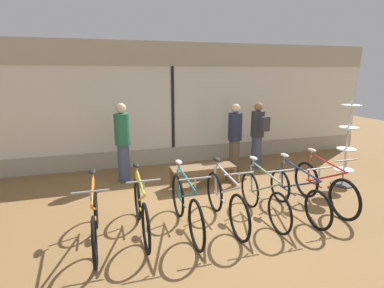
{
  "coord_description": "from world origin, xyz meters",
  "views": [
    {
      "loc": [
        -1.79,
        -4.45,
        2.46
      ],
      "look_at": [
        0.0,
        1.5,
        0.95
      ],
      "focal_mm": 28.0,
      "sensor_mm": 36.0,
      "label": 1
    }
  ],
  "objects_px": {
    "bicycle_far_right": "(323,187)",
    "customer_near_rack": "(258,133)",
    "bicycle_center_right": "(263,197)",
    "bicycle_right": "(297,194)",
    "display_bench": "(203,170)",
    "bicycle_center_left": "(186,206)",
    "customer_by_window": "(123,141)",
    "bicycle_far_left": "(95,219)",
    "bicycle_center": "(225,201)",
    "bicycle_left": "(141,209)",
    "accessory_rack": "(346,152)",
    "customer_mid_floor": "(235,137)"
  },
  "relations": [
    {
      "from": "bicycle_far_right",
      "to": "customer_by_window",
      "type": "height_order",
      "value": "customer_by_window"
    },
    {
      "from": "bicycle_far_left",
      "to": "bicycle_center",
      "type": "relative_size",
      "value": 1.0
    },
    {
      "from": "bicycle_center_right",
      "to": "bicycle_left",
      "type": "bearing_deg",
      "value": 177.16
    },
    {
      "from": "bicycle_far_left",
      "to": "display_bench",
      "type": "bearing_deg",
      "value": 36.96
    },
    {
      "from": "bicycle_far_left",
      "to": "bicycle_center",
      "type": "distance_m",
      "value": 2.04
    },
    {
      "from": "bicycle_center_left",
      "to": "customer_near_rack",
      "type": "xyz_separation_m",
      "value": [
        2.63,
        2.56,
        0.51
      ]
    },
    {
      "from": "bicycle_left",
      "to": "display_bench",
      "type": "height_order",
      "value": "bicycle_left"
    },
    {
      "from": "customer_by_window",
      "to": "accessory_rack",
      "type": "bearing_deg",
      "value": -19.06
    },
    {
      "from": "customer_mid_floor",
      "to": "display_bench",
      "type": "bearing_deg",
      "value": -146.23
    },
    {
      "from": "bicycle_center_right",
      "to": "bicycle_right",
      "type": "distance_m",
      "value": 0.66
    },
    {
      "from": "bicycle_far_left",
      "to": "bicycle_center_right",
      "type": "xyz_separation_m",
      "value": [
        2.72,
        -0.0,
        -0.0
      ]
    },
    {
      "from": "bicycle_far_right",
      "to": "customer_near_rack",
      "type": "relative_size",
      "value": 1.01
    },
    {
      "from": "bicycle_center",
      "to": "bicycle_center_right",
      "type": "distance_m",
      "value": 0.69
    },
    {
      "from": "bicycle_left",
      "to": "customer_near_rack",
      "type": "relative_size",
      "value": 1.01
    },
    {
      "from": "bicycle_center_right",
      "to": "bicycle_center_left",
      "type": "bearing_deg",
      "value": -179.47
    },
    {
      "from": "bicycle_far_right",
      "to": "accessory_rack",
      "type": "relative_size",
      "value": 0.92
    },
    {
      "from": "bicycle_far_right",
      "to": "customer_by_window",
      "type": "bearing_deg",
      "value": 144.86
    },
    {
      "from": "customer_near_rack",
      "to": "customer_by_window",
      "type": "distance_m",
      "value": 3.4
    },
    {
      "from": "bicycle_center_left",
      "to": "bicycle_right",
      "type": "xyz_separation_m",
      "value": [
        2.02,
        -0.0,
        -0.04
      ]
    },
    {
      "from": "display_bench",
      "to": "customer_near_rack",
      "type": "distance_m",
      "value": 2.06
    },
    {
      "from": "bicycle_center_right",
      "to": "customer_near_rack",
      "type": "bearing_deg",
      "value": 63.55
    },
    {
      "from": "accessory_rack",
      "to": "bicycle_center_left",
      "type": "bearing_deg",
      "value": -167.0
    },
    {
      "from": "bicycle_left",
      "to": "display_bench",
      "type": "xyz_separation_m",
      "value": [
        1.54,
        1.56,
        -0.02
      ]
    },
    {
      "from": "bicycle_left",
      "to": "customer_near_rack",
      "type": "bearing_deg",
      "value": 36.4
    },
    {
      "from": "bicycle_center",
      "to": "bicycle_far_left",
      "type": "bearing_deg",
      "value": -179.66
    },
    {
      "from": "bicycle_far_left",
      "to": "customer_by_window",
      "type": "bearing_deg",
      "value": 76.54
    },
    {
      "from": "bicycle_left",
      "to": "display_bench",
      "type": "relative_size",
      "value": 1.23
    },
    {
      "from": "bicycle_far_left",
      "to": "bicycle_right",
      "type": "relative_size",
      "value": 1.0
    },
    {
      "from": "bicycle_left",
      "to": "accessory_rack",
      "type": "height_order",
      "value": "accessory_rack"
    },
    {
      "from": "bicycle_far_right",
      "to": "customer_by_window",
      "type": "xyz_separation_m",
      "value": [
        -3.42,
        2.41,
        0.56
      ]
    },
    {
      "from": "bicycle_center_left",
      "to": "bicycle_right",
      "type": "bearing_deg",
      "value": -0.12
    },
    {
      "from": "bicycle_center_right",
      "to": "customer_mid_floor",
      "type": "distance_m",
      "value": 2.49
    },
    {
      "from": "display_bench",
      "to": "customer_by_window",
      "type": "relative_size",
      "value": 0.78
    },
    {
      "from": "bicycle_left",
      "to": "customer_mid_floor",
      "type": "xyz_separation_m",
      "value": [
        2.59,
        2.27,
        0.5
      ]
    },
    {
      "from": "bicycle_center_left",
      "to": "bicycle_center",
      "type": "distance_m",
      "value": 0.68
    },
    {
      "from": "accessory_rack",
      "to": "customer_near_rack",
      "type": "relative_size",
      "value": 1.1
    },
    {
      "from": "bicycle_center_right",
      "to": "accessory_rack",
      "type": "xyz_separation_m",
      "value": [
        2.51,
        0.88,
        0.38
      ]
    },
    {
      "from": "bicycle_center",
      "to": "bicycle_far_right",
      "type": "xyz_separation_m",
      "value": [
        1.98,
        0.06,
        -0.01
      ]
    },
    {
      "from": "bicycle_far_left",
      "to": "customer_near_rack",
      "type": "bearing_deg",
      "value": 32.53
    },
    {
      "from": "bicycle_left",
      "to": "customer_by_window",
      "type": "xyz_separation_m",
      "value": [
        -0.08,
        2.38,
        0.55
      ]
    },
    {
      "from": "bicycle_center_left",
      "to": "customer_near_rack",
      "type": "bearing_deg",
      "value": 44.21
    },
    {
      "from": "accessory_rack",
      "to": "display_bench",
      "type": "relative_size",
      "value": 1.34
    },
    {
      "from": "bicycle_center_right",
      "to": "accessory_rack",
      "type": "bearing_deg",
      "value": 19.36
    },
    {
      "from": "bicycle_left",
      "to": "accessory_rack",
      "type": "bearing_deg",
      "value": 9.71
    },
    {
      "from": "bicycle_center",
      "to": "accessory_rack",
      "type": "xyz_separation_m",
      "value": [
        3.19,
        0.87,
        0.36
      ]
    },
    {
      "from": "bicycle_far_right",
      "to": "customer_by_window",
      "type": "distance_m",
      "value": 4.22
    },
    {
      "from": "accessory_rack",
      "to": "bicycle_left",
      "type": "bearing_deg",
      "value": -170.29
    },
    {
      "from": "bicycle_center_right",
      "to": "display_bench",
      "type": "bearing_deg",
      "value": 107.04
    },
    {
      "from": "bicycle_right",
      "to": "display_bench",
      "type": "xyz_separation_m",
      "value": [
        -1.17,
        1.68,
        0.01
      ]
    },
    {
      "from": "bicycle_left",
      "to": "bicycle_right",
      "type": "bearing_deg",
      "value": -2.51
    }
  ]
}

